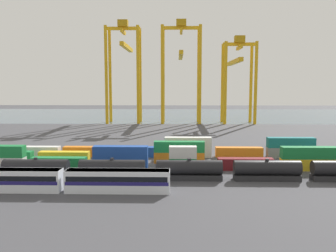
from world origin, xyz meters
name	(u,v)px	position (x,y,z in m)	size (l,w,h in m)	color
ground_plane	(154,138)	(0.00, 40.00, 0.00)	(420.00, 420.00, 0.00)	#424247
harbour_water	(164,115)	(0.00, 140.98, 0.00)	(400.00, 110.00, 0.01)	#475B6B
passenger_train	(64,179)	(-11.88, -23.68, 2.14)	(37.20, 3.14, 3.90)	silver
freight_tank_row	(189,170)	(10.38, -15.33, 2.01)	(73.97, 2.82, 4.28)	#232326
shipping_container_2	(59,163)	(-18.37, -6.81, 1.30)	(12.10, 2.44, 2.60)	#197538
shipping_container_3	(121,163)	(-4.55, -6.81, 1.30)	(12.10, 2.44, 2.60)	#1C4299
shipping_container_4	(120,152)	(-4.55, -6.81, 3.90)	(12.10, 2.44, 2.60)	#1C4299
shipping_container_5	(183,164)	(9.27, -6.81, 1.30)	(6.04, 2.44, 2.60)	#197538
shipping_container_6	(183,152)	(9.27, -6.81, 3.90)	(6.04, 2.44, 2.60)	silver
shipping_container_7	(245,164)	(23.08, -6.81, 1.30)	(12.10, 2.44, 2.60)	maroon
shipping_container_8	(308,164)	(36.90, -6.81, 1.30)	(12.10, 2.44, 2.60)	gold
shipping_container_9	(309,153)	(36.90, -6.81, 3.90)	(12.10, 2.44, 2.60)	#197538
shipping_container_12	(8,156)	(-33.36, 0.14, 1.30)	(12.10, 2.44, 2.60)	#197538
shipping_container_13	(64,157)	(-19.40, 0.14, 1.30)	(12.10, 2.44, 2.60)	gold
shipping_container_14	(122,157)	(-5.44, 0.14, 1.30)	(6.04, 2.44, 2.60)	#146066
shipping_container_15	(179,157)	(8.51, 0.14, 1.30)	(12.10, 2.44, 2.60)	orange
shipping_container_16	(179,147)	(8.51, 0.14, 3.90)	(12.10, 2.44, 2.60)	#197538
shipping_container_17	(37,151)	(-28.98, 7.08, 1.30)	(12.10, 2.44, 2.60)	silver
shipping_container_18	(87,152)	(-15.70, 7.08, 1.30)	(12.10, 2.44, 2.60)	orange
shipping_container_19	(137,152)	(-2.42, 7.08, 1.30)	(12.10, 2.44, 2.60)	#1C4299
shipping_container_20	(188,152)	(10.85, 7.08, 1.30)	(12.10, 2.44, 2.60)	silver
shipping_container_21	(188,142)	(10.85, 7.08, 3.90)	(12.10, 2.44, 2.60)	silver
shipping_container_22	(239,152)	(24.13, 7.08, 1.30)	(12.10, 2.44, 2.60)	orange
shipping_container_23	(290,152)	(37.41, 7.08, 1.30)	(12.10, 2.44, 2.60)	slate
shipping_container_24	(291,143)	(37.41, 7.08, 3.90)	(12.10, 2.44, 2.60)	#146066
gantry_crane_west	(124,61)	(-18.33, 94.41, 30.70)	(16.94, 36.04, 50.25)	gold
gantry_crane_central	(181,62)	(10.05, 94.64, 30.08)	(19.58, 37.97, 50.41)	gold
gantry_crane_east	(238,70)	(38.42, 95.56, 26.23)	(16.03, 41.32, 42.54)	gold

